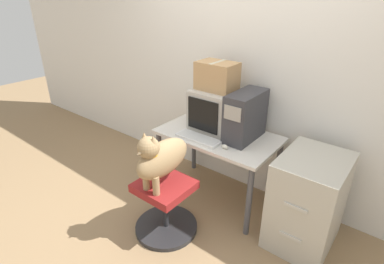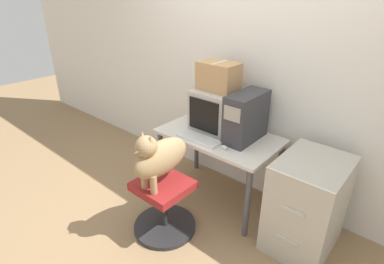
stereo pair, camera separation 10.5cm
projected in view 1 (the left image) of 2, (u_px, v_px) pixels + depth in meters
ground_plane at (196, 212)px, 2.90m from camera, size 12.00×12.00×0.00m
wall_back at (244, 65)px, 2.86m from camera, size 8.00×0.05×2.60m
desk at (218, 143)px, 2.87m from camera, size 1.13×0.67×0.71m
crt_monitor at (216, 109)px, 2.89m from camera, size 0.40×0.43×0.39m
pc_tower at (245, 116)px, 2.66m from camera, size 0.21×0.46×0.44m
keyboard at (198, 138)px, 2.72m from camera, size 0.43×0.15×0.03m
computer_mouse at (225, 147)px, 2.56m from camera, size 0.06×0.04×0.04m
office_chair at (165, 207)px, 2.60m from camera, size 0.55×0.55×0.50m
dog at (161, 157)px, 2.36m from camera, size 0.20×0.54×0.51m
filing_cabinet at (307, 201)px, 2.43m from camera, size 0.48×0.63×0.80m
cardboard_box at (217, 76)px, 2.75m from camera, size 0.36×0.25×0.26m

